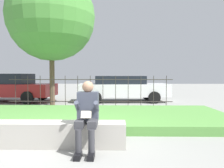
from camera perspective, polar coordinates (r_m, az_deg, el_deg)
The scene contains 8 objects.
ground_plane at distance 4.53m, azimuth -13.41°, elevation -15.51°, with size 60.00×60.00×0.00m, color gray.
stone_bench at distance 4.50m, azimuth -14.99°, elevation -12.83°, with size 2.79×0.45×0.47m.
person_seated_reader at distance 4.00m, azimuth -6.48°, elevation -7.51°, with size 0.42×0.73×1.27m.
grass_berm at distance 6.81m, azimuth -8.20°, elevation -8.43°, with size 8.88×3.46×0.22m.
iron_fence at distance 9.19m, azimuth -5.68°, elevation -1.84°, with size 6.88×0.03×1.36m.
car_parked_left at distance 12.55m, azimuth -25.63°, elevation -0.70°, with size 4.78×2.18×1.45m.
car_parked_center at distance 11.33m, azimuth 2.77°, elevation -1.01°, with size 4.69×2.11×1.33m.
tree_behind_fence at distance 10.57m, azimuth -15.55°, elevation 16.44°, with size 3.91×3.91×5.93m.
Camera 1 is at (1.10, -4.17, 1.39)m, focal length 35.00 mm.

